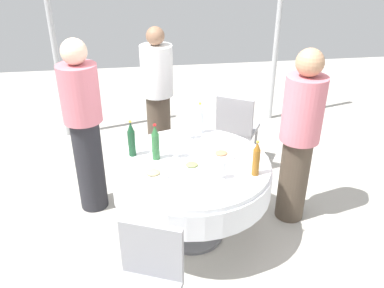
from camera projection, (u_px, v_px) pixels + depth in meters
name	position (u px, v px, depth m)	size (l,w,h in m)	color
ground_plane	(192.00, 233.00, 3.60)	(10.00, 10.00, 0.00)	#B7B2A8
dining_table	(192.00, 178.00, 3.32)	(1.30, 1.30, 0.74)	white
bottle_amber_south	(256.00, 159.00, 3.02)	(0.06, 0.06, 0.29)	#8C5619
bottle_clear_north	(200.00, 119.00, 3.65)	(0.06, 0.06, 0.30)	silver
bottle_green_far	(156.00, 143.00, 3.23)	(0.06, 0.06, 0.31)	#2D6B38
bottle_dark_green_outer	(131.00, 140.00, 3.28)	(0.06, 0.06, 0.31)	#194728
wine_glass_outer	(190.00, 129.00, 3.57)	(0.07, 0.07, 0.14)	white
wine_glass_front	(177.00, 147.00, 3.27)	(0.07, 0.07, 0.13)	white
wine_glass_inner	(222.00, 166.00, 2.98)	(0.07, 0.07, 0.15)	white
plate_left	(153.00, 174.00, 3.07)	(0.25, 0.25, 0.04)	white
plate_right	(221.00, 154.00, 3.34)	(0.23, 0.23, 0.04)	white
plate_mid	(192.00, 166.00, 3.17)	(0.22, 0.22, 0.04)	white
fork_north	(231.00, 142.00, 3.54)	(0.18, 0.02, 0.01)	silver
spoon_far	(173.00, 141.00, 3.57)	(0.18, 0.02, 0.01)	silver
folded_napkin	(177.00, 192.00, 2.86)	(0.13, 0.13, 0.02)	white
person_south	(299.00, 136.00, 3.43)	(0.34, 0.34, 1.60)	#4C3F33
person_north	(158.00, 96.00, 4.33)	(0.34, 0.34, 1.55)	#4C3F33
person_far	(84.00, 126.00, 3.56)	(0.34, 0.34, 1.64)	#26262B
chair_inner	(147.00, 281.00, 2.44)	(0.52, 0.52, 0.87)	#99999E
chair_east	(237.00, 125.00, 4.37)	(0.55, 0.55, 0.87)	#99999E
tent_pole_main	(278.00, 23.00, 5.16)	(0.07, 0.07, 2.68)	#B2B5B7
tent_pole_secondary	(52.00, 32.00, 4.69)	(0.07, 0.07, 2.68)	#B2B5B7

